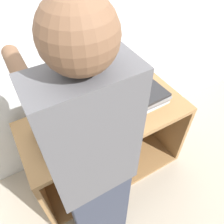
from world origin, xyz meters
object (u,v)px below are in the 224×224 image
Objects in this scene: laptop_open at (102,105)px; laptop_stack_left at (61,129)px; person at (94,173)px; laptop_stack_right at (144,96)px.

laptop_stack_left is (-0.35, -0.07, 0.00)m from laptop_open.
person reaches higher than laptop_stack_left.
laptop_stack_right is (0.70, 0.00, -0.01)m from laptop_stack_left.
laptop_stack_right is (0.35, -0.07, -0.01)m from laptop_open.
laptop_stack_left is at bearing -169.22° from laptop_open.
laptop_open reaches higher than laptop_stack_right.
laptop_open is at bearing 58.43° from person.
person is at bearing -145.32° from laptop_stack_right.
laptop_stack_left is 0.48m from person.
laptop_open is at bearing 169.28° from laptop_stack_right.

